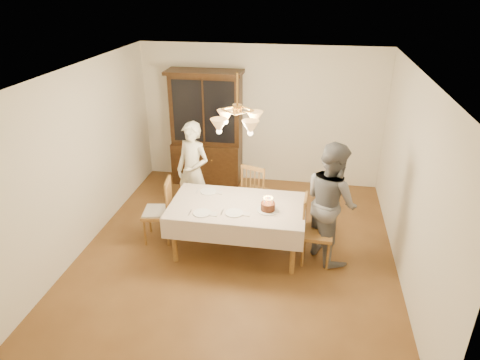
% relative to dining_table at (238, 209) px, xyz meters
% --- Properties ---
extents(ground, '(5.00, 5.00, 0.00)m').
position_rel_dining_table_xyz_m(ground, '(0.00, 0.00, -0.68)').
color(ground, brown).
rests_on(ground, ground).
extents(room_shell, '(5.00, 5.00, 5.00)m').
position_rel_dining_table_xyz_m(room_shell, '(0.00, 0.00, 0.90)').
color(room_shell, white).
rests_on(room_shell, ground).
extents(dining_table, '(1.90, 1.10, 0.76)m').
position_rel_dining_table_xyz_m(dining_table, '(0.00, 0.00, 0.00)').
color(dining_table, brown).
rests_on(dining_table, ground).
extents(china_hutch, '(1.38, 0.54, 2.16)m').
position_rel_dining_table_xyz_m(china_hutch, '(-0.99, 2.25, 0.36)').
color(china_hutch, black).
rests_on(china_hutch, ground).
extents(chair_far_side, '(0.55, 0.54, 1.00)m').
position_rel_dining_table_xyz_m(chair_far_side, '(0.15, 0.98, -0.24)').
color(chair_far_side, brown).
rests_on(chair_far_side, ground).
extents(chair_left_end, '(0.48, 0.50, 1.00)m').
position_rel_dining_table_xyz_m(chair_left_end, '(-1.23, 0.10, -0.23)').
color(chair_left_end, brown).
rests_on(chair_left_end, ground).
extents(chair_right_end, '(0.44, 0.46, 1.00)m').
position_rel_dining_table_xyz_m(chair_right_end, '(1.12, -0.07, -0.24)').
color(chair_right_end, brown).
rests_on(chair_right_end, ground).
extents(elderly_woman, '(0.70, 0.58, 1.64)m').
position_rel_dining_table_xyz_m(elderly_woman, '(-0.88, 0.87, 0.13)').
color(elderly_woman, white).
rests_on(elderly_woman, ground).
extents(adult_in_grey, '(0.99, 1.06, 1.73)m').
position_rel_dining_table_xyz_m(adult_in_grey, '(1.28, 0.12, 0.18)').
color(adult_in_grey, slate).
rests_on(adult_in_grey, ground).
extents(birthday_cake, '(0.30, 0.30, 0.20)m').
position_rel_dining_table_xyz_m(birthday_cake, '(0.44, -0.09, 0.13)').
color(birthday_cake, white).
rests_on(birthday_cake, dining_table).
extents(place_setting_near_left, '(0.39, 0.24, 0.02)m').
position_rel_dining_table_xyz_m(place_setting_near_left, '(-0.42, -0.33, 0.08)').
color(place_setting_near_left, white).
rests_on(place_setting_near_left, dining_table).
extents(place_setting_near_right, '(0.40, 0.25, 0.02)m').
position_rel_dining_table_xyz_m(place_setting_near_right, '(0.01, -0.25, 0.08)').
color(place_setting_near_right, white).
rests_on(place_setting_near_right, dining_table).
extents(place_setting_far_left, '(0.39, 0.24, 0.02)m').
position_rel_dining_table_xyz_m(place_setting_far_left, '(-0.49, 0.32, 0.08)').
color(place_setting_far_left, white).
rests_on(place_setting_far_left, dining_table).
extents(chandelier, '(0.62, 0.62, 0.73)m').
position_rel_dining_table_xyz_m(chandelier, '(-0.00, -0.00, 1.29)').
color(chandelier, '#BF8C3F').
rests_on(chandelier, ground).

